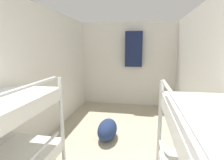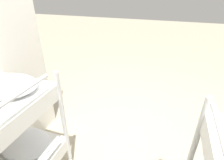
# 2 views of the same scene
# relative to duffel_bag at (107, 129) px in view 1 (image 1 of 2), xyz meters

# --- Properties ---
(wall_left) EXTENTS (0.06, 5.33, 2.22)m
(wall_left) POSITION_rel_duffel_bag_xyz_m (-1.09, -0.65, 0.95)
(wall_left) COLOR silver
(wall_left) RESTS_ON ground_plane
(wall_right) EXTENTS (0.06, 5.33, 2.22)m
(wall_right) POSITION_rel_duffel_bag_xyz_m (1.46, -0.65, 0.95)
(wall_right) COLOR silver
(wall_right) RESTS_ON ground_plane
(wall_back) EXTENTS (2.60, 0.06, 2.22)m
(wall_back) POSITION_rel_duffel_bag_xyz_m (0.19, 1.99, 0.95)
(wall_back) COLOR silver
(wall_back) RESTS_ON ground_plane
(duffel_bag) EXTENTS (0.32, 0.59, 0.32)m
(duffel_bag) POSITION_rel_duffel_bag_xyz_m (0.00, 0.00, 0.00)
(duffel_bag) COLOR navy
(duffel_bag) RESTS_ON ground_plane
(hanging_coat) EXTENTS (0.44, 0.12, 0.90)m
(hanging_coat) POSITION_rel_duffel_bag_xyz_m (0.33, 1.84, 1.36)
(hanging_coat) COLOR #192347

